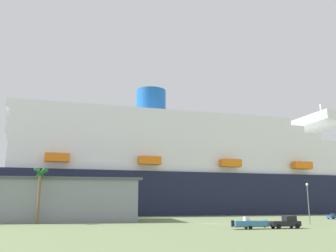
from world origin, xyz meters
TOP-DOWN VIEW (x-y plane):
  - ground_plane at (0.00, 30.00)m, footprint 600.00×600.00m
  - cruise_ship at (23.58, 67.25)m, footprint 219.47×45.56m
  - terminal_building at (-40.32, 21.39)m, footprint 54.71×28.91m
  - pickup_truck at (7.80, -18.69)m, footprint 5.63×2.35m
  - small_boat_on_trailer at (1.30, -18.79)m, footprint 8.50×2.03m
  - palm_tree at (-37.90, 6.55)m, footprint 3.35×3.25m
  - street_lamp at (19.99, -7.78)m, footprint 0.56×0.56m
  - parked_car_blue_suv at (42.15, 13.27)m, footprint 4.47×2.41m
  - parked_car_yellow_taxi at (-40.00, 16.07)m, footprint 4.64×2.68m

SIDE VIEW (x-z plane):
  - ground_plane at x=0.00m, z-range 0.00..0.00m
  - parked_car_blue_suv at x=42.15m, z-range 0.04..1.62m
  - parked_car_yellow_taxi at x=-40.00m, z-range 0.04..1.62m
  - small_boat_on_trailer at x=1.30m, z-range -0.11..2.04m
  - pickup_truck at x=7.80m, z-range -0.06..2.14m
  - terminal_building at x=-40.32m, z-range 0.02..10.57m
  - street_lamp at x=19.99m, z-range 1.26..10.08m
  - palm_tree at x=-37.90m, z-range 3.35..15.74m
  - cruise_ship at x=23.58m, z-range -13.20..45.63m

